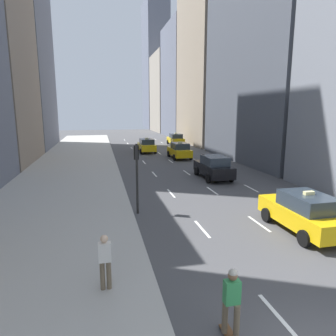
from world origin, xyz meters
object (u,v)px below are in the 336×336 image
(taxi_fourth, at_px, (176,139))
(skateboarder, at_px, (232,301))
(sedan_black_near, at_px, (214,167))
(traffic_light_pole, at_px, (137,167))
(taxi_lead, at_px, (304,212))
(taxi_second, at_px, (147,145))
(taxi_third, at_px, (179,150))
(pedestrian_near_curb, at_px, (105,259))

(taxi_fourth, relative_size, skateboarder, 2.52)
(sedan_black_near, bearing_deg, traffic_light_pole, -135.67)
(taxi_lead, relative_size, taxi_second, 1.00)
(sedan_black_near, distance_m, skateboarder, 16.75)
(taxi_third, distance_m, sedan_black_near, 10.23)
(taxi_fourth, bearing_deg, skateboarder, -102.42)
(taxi_lead, xyz_separation_m, pedestrian_near_curb, (-8.50, -2.70, 0.19))
(taxi_second, distance_m, pedestrian_near_curb, 29.68)
(skateboarder, relative_size, pedestrian_near_curb, 1.06)
(taxi_third, bearing_deg, taxi_lead, -90.00)
(taxi_third, relative_size, pedestrian_near_curb, 2.67)
(taxi_lead, relative_size, traffic_light_pole, 1.22)
(pedestrian_near_curb, bearing_deg, skateboarder, -40.86)
(taxi_second, distance_m, traffic_light_pole, 22.77)
(taxi_fourth, bearing_deg, pedestrian_near_curb, -107.28)
(skateboarder, distance_m, traffic_light_pole, 9.32)
(taxi_third, xyz_separation_m, taxi_fourth, (2.80, 12.75, 0.00))
(taxi_lead, xyz_separation_m, skateboarder, (-5.73, -5.10, 0.08))
(sedan_black_near, height_order, pedestrian_near_curb, pedestrian_near_curb)
(taxi_lead, relative_size, pedestrian_near_curb, 2.67)
(taxi_fourth, bearing_deg, taxi_second, -127.91)
(taxi_lead, height_order, taxi_third, same)
(sedan_black_near, bearing_deg, taxi_third, 90.00)
(taxi_third, xyz_separation_m, skateboarder, (-5.73, -25.97, 0.08))
(taxi_fourth, distance_m, sedan_black_near, 23.14)
(taxi_third, bearing_deg, traffic_light_pole, -111.87)
(pedestrian_near_curb, height_order, traffic_light_pole, traffic_light_pole)
(skateboarder, bearing_deg, taxi_third, 77.57)
(taxi_third, distance_m, pedestrian_near_curb, 25.05)
(taxi_second, xyz_separation_m, sedan_black_near, (2.80, -15.78, 0.03))
(skateboarder, bearing_deg, traffic_light_pole, 96.39)
(taxi_third, relative_size, traffic_light_pole, 1.22)
(taxi_second, xyz_separation_m, traffic_light_pole, (-3.95, -22.38, 1.53))
(sedan_black_near, bearing_deg, taxi_second, 100.06)
(taxi_second, relative_size, taxi_third, 1.00)
(taxi_lead, relative_size, taxi_fourth, 1.00)
(taxi_third, bearing_deg, pedestrian_near_curb, -109.83)
(taxi_third, height_order, taxi_fourth, same)
(taxi_second, bearing_deg, sedan_black_near, -79.94)
(taxi_fourth, xyz_separation_m, pedestrian_near_curb, (-11.30, -36.32, 0.19))
(taxi_third, bearing_deg, taxi_fourth, 77.61)
(taxi_third, height_order, skateboarder, taxi_third)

